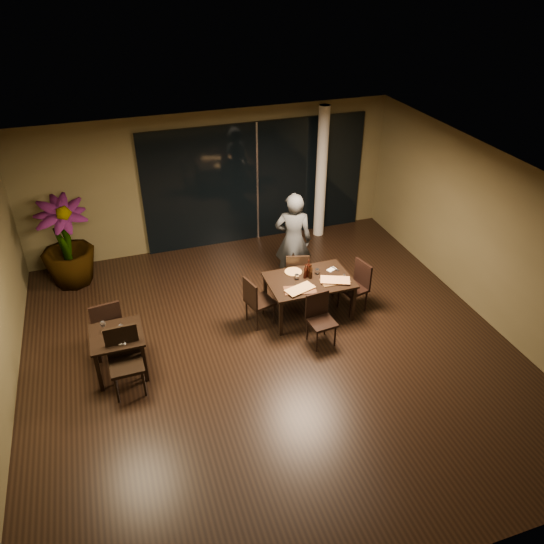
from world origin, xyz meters
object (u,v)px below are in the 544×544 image
(side_table, at_px, (117,341))
(chair_side_near, at_px, (125,357))
(chair_main_left, at_px, (256,300))
(potted_plant, at_px, (66,243))
(bottle_b, at_px, (311,271))
(chair_side_far, at_px, (107,323))
(bottle_c, at_px, (308,268))
(bottle_a, at_px, (305,271))
(chair_main_right, at_px, (357,284))
(main_table, at_px, (309,283))
(chair_main_near, at_px, (320,316))
(diner, at_px, (293,240))
(chair_main_far, at_px, (297,272))

(side_table, xyz_separation_m, chair_side_near, (0.07, -0.38, -0.03))
(chair_main_left, relative_size, potted_plant, 0.52)
(bottle_b, bearing_deg, chair_side_far, 179.55)
(bottle_c, bearing_deg, bottle_a, -160.82)
(chair_main_right, relative_size, potted_plant, 0.53)
(side_table, relative_size, chair_main_right, 0.84)
(chair_main_right, xyz_separation_m, bottle_b, (-0.88, 0.14, 0.36))
(side_table, relative_size, chair_side_far, 0.77)
(chair_side_near, xyz_separation_m, bottle_a, (3.27, 0.95, 0.29))
(main_table, distance_m, chair_main_near, 0.80)
(diner, xyz_separation_m, bottle_c, (-0.07, -0.97, -0.06))
(diner, bearing_deg, bottle_c, 107.81)
(chair_side_far, bearing_deg, bottle_b, 172.19)
(diner, bearing_deg, chair_main_near, 105.72)
(main_table, height_order, chair_side_far, chair_side_far)
(bottle_a, bearing_deg, chair_main_left, -176.29)
(chair_main_right, height_order, chair_side_far, chair_side_far)
(potted_plant, bearing_deg, chair_side_near, -77.16)
(chair_main_far, relative_size, diner, 0.48)
(bottle_b, bearing_deg, diner, 87.28)
(chair_main_far, xyz_separation_m, chair_side_far, (-3.54, -0.57, 0.05))
(side_table, relative_size, diner, 0.41)
(bottle_a, bearing_deg, main_table, -53.50)
(side_table, relative_size, chair_main_near, 0.87)
(chair_side_far, bearing_deg, main_table, 171.66)
(chair_main_left, relative_size, diner, 0.48)
(chair_main_left, relative_size, bottle_c, 2.75)
(chair_main_far, xyz_separation_m, bottle_a, (-0.06, -0.56, 0.36))
(main_table, distance_m, chair_side_near, 3.44)
(chair_side_near, height_order, potted_plant, potted_plant)
(main_table, xyz_separation_m, chair_main_near, (-0.12, -0.77, -0.16))
(chair_main_left, bearing_deg, bottle_c, -100.20)
(diner, bearing_deg, bottle_b, 109.17)
(chair_main_far, bearing_deg, bottle_a, 99.49)
(chair_side_near, height_order, bottle_c, bottle_c)
(chair_side_far, bearing_deg, potted_plant, -84.34)
(bottle_a, bearing_deg, chair_main_right, -10.40)
(chair_main_left, height_order, chair_main_right, chair_main_right)
(potted_plant, distance_m, bottle_a, 4.71)
(chair_main_left, distance_m, bottle_c, 1.09)
(bottle_a, bearing_deg, chair_side_near, -163.78)
(chair_main_far, xyz_separation_m, diner, (0.08, 0.43, 0.45))
(chair_main_near, xyz_separation_m, chair_main_left, (-0.88, 0.79, 0.01))
(bottle_a, xyz_separation_m, bottle_b, (0.09, -0.04, 0.01))
(side_table, relative_size, bottle_a, 2.90)
(potted_plant, relative_size, bottle_c, 5.28)
(chair_main_left, height_order, chair_side_near, chair_side_near)
(side_table, distance_m, chair_side_far, 0.58)
(chair_main_far, xyz_separation_m, chair_main_right, (0.91, -0.74, 0.01))
(side_table, bearing_deg, chair_main_far, 18.42)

